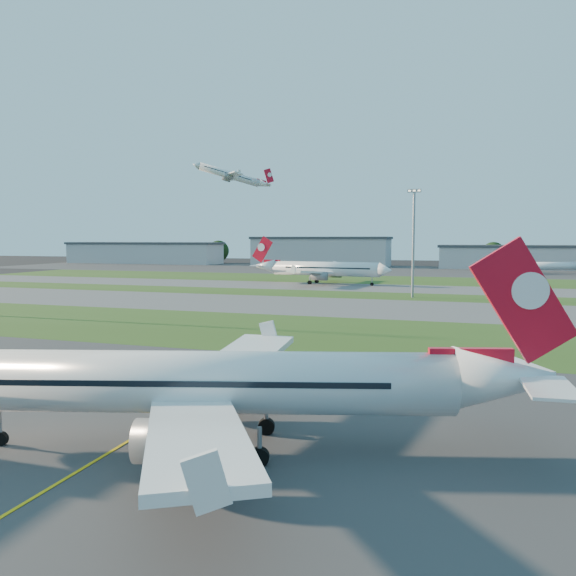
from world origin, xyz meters
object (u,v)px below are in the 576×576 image
at_px(airliner_parked, 212,384).
at_px(airliner_taxiing, 324,269).
at_px(light_mast_centre, 413,236).
at_px(mini_jet_near, 552,266).

bearing_deg(airliner_parked, airliner_taxiing, 85.29).
bearing_deg(airliner_parked, light_mast_centre, 72.28).
distance_m(airliner_parked, airliner_taxiing, 138.50).
distance_m(mini_jet_near, light_mast_centre, 120.67).
bearing_deg(light_mast_centre, airliner_taxiing, 132.36).
height_order(airliner_parked, mini_jet_near, airliner_parked).
bearing_deg(mini_jet_near, airliner_parked, -118.18).
relative_size(airliner_parked, mini_jet_near, 1.41).
distance_m(airliner_taxiing, light_mast_centre, 45.59).
bearing_deg(airliner_taxiing, mini_jet_near, -127.29).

